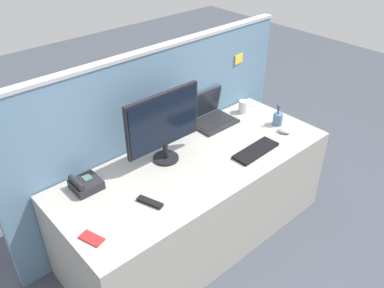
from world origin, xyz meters
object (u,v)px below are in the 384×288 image
(cell_phone_silver_slab, at_px, (247,103))
(tv_remote, at_px, (150,202))
(pen_cup, at_px, (278,119))
(cell_phone_red_case, at_px, (92,238))
(desk_phone, at_px, (85,184))
(coffee_mug, at_px, (244,107))
(desktop_monitor, at_px, (164,123))
(keyboard_main, at_px, (256,151))
(laptop, at_px, (210,115))
(computer_mouse_right_hand, at_px, (284,131))

(cell_phone_silver_slab, xyz_separation_m, tv_remote, (-1.42, -0.48, 0.01))
(pen_cup, distance_m, cell_phone_red_case, 1.74)
(desk_phone, height_order, coffee_mug, coffee_mug)
(desktop_monitor, distance_m, keyboard_main, 0.71)
(desktop_monitor, bearing_deg, coffee_mug, 5.72)
(tv_remote, bearing_deg, keyboard_main, -23.05)
(laptop, relative_size, desk_phone, 2.01)
(computer_mouse_right_hand, bearing_deg, cell_phone_silver_slab, 52.73)
(pen_cup, bearing_deg, tv_remote, -176.62)
(laptop, relative_size, tv_remote, 2.06)
(desk_phone, relative_size, pen_cup, 0.97)
(pen_cup, height_order, cell_phone_red_case, pen_cup)
(laptop, relative_size, computer_mouse_right_hand, 3.50)
(desktop_monitor, distance_m, laptop, 0.66)
(pen_cup, bearing_deg, computer_mouse_right_hand, -119.06)
(desktop_monitor, xyz_separation_m, laptop, (0.60, 0.17, -0.23))
(keyboard_main, bearing_deg, cell_phone_silver_slab, 44.00)
(cell_phone_silver_slab, distance_m, tv_remote, 1.49)
(coffee_mug, bearing_deg, pen_cup, -81.60)
(desktop_monitor, distance_m, pen_cup, 1.02)
(desktop_monitor, relative_size, coffee_mug, 5.01)
(desk_phone, bearing_deg, tv_remote, -60.44)
(desk_phone, height_order, keyboard_main, desk_phone)
(desktop_monitor, bearing_deg, pen_cup, -13.29)
(tv_remote, bearing_deg, cell_phone_silver_slab, -0.38)
(keyboard_main, distance_m, coffee_mug, 0.60)
(desk_phone, bearing_deg, cell_phone_silver_slab, 3.23)
(tv_remote, bearing_deg, desk_phone, 100.60)
(pen_cup, relative_size, coffee_mug, 1.53)
(desk_phone, bearing_deg, desktop_monitor, -7.56)
(cell_phone_silver_slab, bearing_deg, laptop, -164.84)
(tv_remote, bearing_deg, pen_cup, -15.59)
(pen_cup, bearing_deg, keyboard_main, -161.61)
(computer_mouse_right_hand, distance_m, cell_phone_red_case, 1.67)
(desktop_monitor, relative_size, pen_cup, 3.27)
(pen_cup, height_order, coffee_mug, pen_cup)
(tv_remote, distance_m, coffee_mug, 1.34)
(keyboard_main, distance_m, pen_cup, 0.45)
(desk_phone, bearing_deg, cell_phone_red_case, -115.46)
(laptop, distance_m, tv_remote, 1.07)
(desktop_monitor, bearing_deg, computer_mouse_right_hand, -20.94)
(keyboard_main, height_order, tv_remote, keyboard_main)
(desk_phone, distance_m, computer_mouse_right_hand, 1.54)
(coffee_mug, bearing_deg, cell_phone_red_case, -166.09)
(pen_cup, bearing_deg, cell_phone_silver_slab, 77.69)
(tv_remote, bearing_deg, coffee_mug, -1.68)
(keyboard_main, height_order, cell_phone_red_case, keyboard_main)
(laptop, bearing_deg, cell_phone_red_case, -160.03)
(pen_cup, bearing_deg, desktop_monitor, 166.71)
(laptop, relative_size, cell_phone_silver_slab, 2.65)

